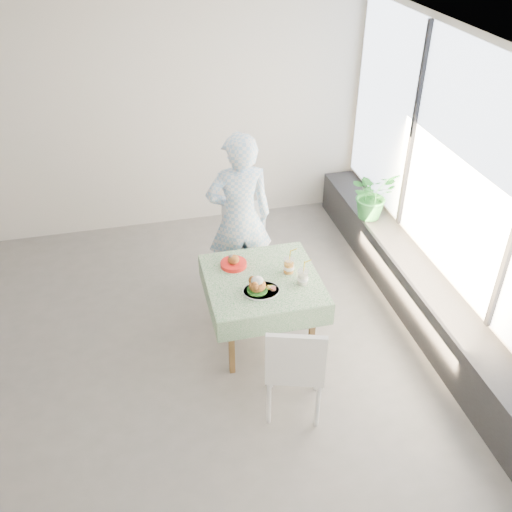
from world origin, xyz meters
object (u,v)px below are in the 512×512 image
object	(u,v)px
cafe_table	(262,302)
juice_cup_orange	(289,266)
main_dish	(259,287)
chair_far	(247,265)
diner	(240,218)
chair_near	(294,381)
potted_plant	(372,194)

from	to	relation	value
cafe_table	juice_cup_orange	distance (m)	0.44
main_dish	chair_far	bearing A→B (deg)	83.53
chair_far	diner	xyz separation A→B (m)	(-0.08, -0.04, 0.63)
juice_cup_orange	chair_near	bearing A→B (deg)	-102.74
chair_far	main_dish	size ratio (longest dim) A/B	2.96
chair_far	chair_near	distance (m)	1.75
cafe_table	chair_near	size ratio (longest dim) A/B	1.05
main_dish	cafe_table	bearing A→B (deg)	68.10
chair_far	potted_plant	size ratio (longest dim) A/B	1.70
cafe_table	diner	xyz separation A→B (m)	(-0.04, 0.80, 0.47)
chair_near	juice_cup_orange	bearing A→B (deg)	77.26
chair_far	cafe_table	bearing A→B (deg)	-92.60
chair_near	chair_far	bearing A→B (deg)	90.30
chair_far	diner	distance (m)	0.63
chair_near	main_dish	xyz separation A→B (m)	(-0.13, 0.71, 0.49)
diner	main_dish	world-z (taller)	diner
main_dish	juice_cup_orange	world-z (taller)	juice_cup_orange
potted_plant	chair_far	bearing A→B (deg)	-166.74
cafe_table	chair_far	distance (m)	0.86
chair_far	diner	world-z (taller)	diner
main_dish	juice_cup_orange	bearing A→B (deg)	33.95
cafe_table	juice_cup_orange	bearing A→B (deg)	6.75
chair_far	main_dish	bearing A→B (deg)	-96.47
chair_near	potted_plant	world-z (taller)	potted_plant
juice_cup_orange	potted_plant	size ratio (longest dim) A/B	0.52
chair_far	main_dish	distance (m)	1.16
cafe_table	chair_near	xyz separation A→B (m)	(0.05, -0.91, -0.15)
cafe_table	main_dish	world-z (taller)	main_dish
diner	main_dish	xyz separation A→B (m)	(-0.04, -1.00, -0.13)
chair_far	main_dish	xyz separation A→B (m)	(-0.12, -1.04, 0.49)
main_dish	potted_plant	world-z (taller)	potted_plant
chair_near	diner	bearing A→B (deg)	92.96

